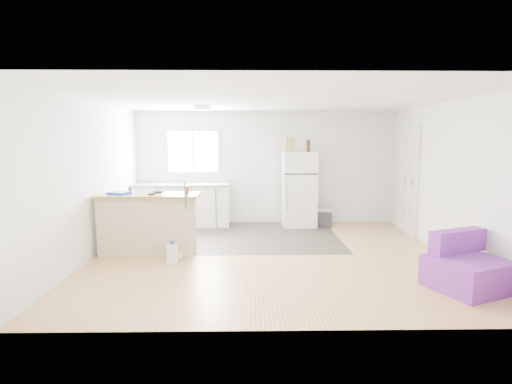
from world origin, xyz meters
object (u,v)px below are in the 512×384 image
at_px(blue_tray, 119,193).
at_px(bottle_right, 308,146).
at_px(peninsula, 148,224).
at_px(red_cup, 186,190).
at_px(purple_seat, 466,269).
at_px(kitchen_cabinets, 182,204).
at_px(cardboard_box, 289,144).
at_px(refrigerator, 299,189).
at_px(cleaner_jug, 172,253).
at_px(mop, 181,244).
at_px(bottle_left, 308,146).
at_px(cooler, 320,217).

relative_size(blue_tray, bottle_right, 1.20).
bearing_deg(peninsula, red_cup, 3.33).
distance_m(peninsula, purple_seat, 4.51).
relative_size(kitchen_cabinets, cardboard_box, 6.77).
height_order(refrigerator, red_cup, refrigerator).
bearing_deg(blue_tray, kitchen_cabinets, 74.12).
height_order(cleaner_jug, bottle_right, bottle_right).
relative_size(peninsula, bottle_right, 6.31).
distance_m(purple_seat, mop, 3.88).
distance_m(refrigerator, mop, 3.18).
xyz_separation_m(blue_tray, bottle_left, (3.22, 2.00, 0.70)).
height_order(mop, red_cup, mop).
bearing_deg(blue_tray, cooler, 30.39).
bearing_deg(purple_seat, cooler, 85.60).
relative_size(mop, cardboard_box, 3.96).
height_order(peninsula, refrigerator, refrigerator).
distance_m(kitchen_cabinets, bottle_right, 2.89).
xyz_separation_m(purple_seat, bottle_right, (-1.43, 3.59, 1.43)).
bearing_deg(blue_tray, bottle_right, 33.03).
bearing_deg(purple_seat, blue_tray, 139.58).
distance_m(red_cup, bottle_right, 3.06).
distance_m(cardboard_box, bottle_right, 0.39).
height_order(mop, blue_tray, mop).
height_order(blue_tray, cardboard_box, cardboard_box).
height_order(purple_seat, cleaner_jug, purple_seat).
bearing_deg(purple_seat, mop, 138.70).
height_order(peninsula, bottle_left, bottle_left).
bearing_deg(bottle_left, purple_seat, -67.70).
xyz_separation_m(kitchen_cabinets, red_cup, (0.42, -2.07, 0.57)).
bearing_deg(bottle_right, peninsula, -143.85).
xyz_separation_m(kitchen_cabinets, purple_seat, (4.04, -3.63, -0.21)).
height_order(purple_seat, cardboard_box, cardboard_box).
xyz_separation_m(peninsula, bottle_right, (2.81, 2.05, 1.19)).
height_order(refrigerator, purple_seat, refrigerator).
xyz_separation_m(refrigerator, bottle_left, (0.17, -0.10, 0.90)).
height_order(red_cup, bottle_left, bottle_left).
relative_size(purple_seat, cleaner_jug, 3.05).
relative_size(cooler, cleaner_jug, 1.66).
bearing_deg(cardboard_box, peninsula, -140.19).
distance_m(cooler, bottle_right, 1.50).
relative_size(peninsula, mop, 1.33).
bearing_deg(mop, cleaner_jug, -121.17).
xyz_separation_m(blue_tray, bottle_right, (3.22, 2.09, 0.70)).
distance_m(cooler, purple_seat, 3.73).
height_order(red_cup, cardboard_box, cardboard_box).
distance_m(refrigerator, bottle_right, 0.92).
height_order(blue_tray, bottle_right, bottle_right).
xyz_separation_m(purple_seat, bottle_left, (-1.43, 3.50, 1.43)).
height_order(mop, bottle_left, bottle_left).
distance_m(mop, blue_tray, 1.25).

